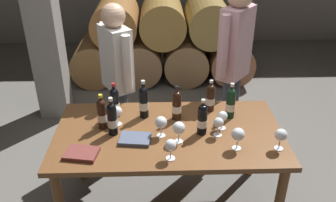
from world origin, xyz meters
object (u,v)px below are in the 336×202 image
at_px(wine_bottle_2, 112,119).
at_px(wine_glass_4, 281,135).
at_px(wine_bottle_1, 115,102).
at_px(wine_bottle_3, 231,103).
at_px(wine_glass_3, 223,117).
at_px(taster_seated_left, 117,72).
at_px(wine_bottle_7, 177,105).
at_px(wine_bottle_0, 210,97).
at_px(wine_bottle_6, 144,101).
at_px(wine_glass_6, 218,123).
at_px(leather_ledger, 81,153).
at_px(wine_glass_5, 117,112).
at_px(wine_glass_1, 179,128).
at_px(wine_glass_7, 238,135).
at_px(sommelier_presenting, 234,57).
at_px(dining_table, 169,141).
at_px(wine_bottle_4, 102,113).
at_px(tasting_notebook, 135,139).
at_px(wine_glass_0, 171,146).
at_px(wine_glass_2, 161,123).
at_px(wine_bottle_5, 202,119).

distance_m(wine_bottle_2, wine_glass_4, 1.19).
relative_size(wine_bottle_1, wine_bottle_3, 0.98).
distance_m(wine_glass_3, wine_glass_4, 0.44).
bearing_deg(wine_bottle_1, taster_seated_left, 92.44).
bearing_deg(wine_bottle_7, wine_glass_3, -24.94).
relative_size(wine_bottle_0, wine_glass_3, 1.85).
bearing_deg(wine_bottle_0, wine_bottle_1, -174.72).
xyz_separation_m(wine_bottle_6, wine_glass_6, (0.55, -0.28, -0.03)).
relative_size(wine_glass_4, leather_ledger, 0.72).
bearing_deg(wine_glass_5, wine_glass_1, -28.30).
bearing_deg(wine_glass_7, sommelier_presenting, 81.41).
distance_m(dining_table, wine_glass_5, 0.45).
bearing_deg(wine_bottle_7, wine_bottle_4, -168.91).
height_order(wine_glass_6, tasting_notebook, wine_glass_6).
height_order(wine_glass_1, leather_ledger, wine_glass_1).
relative_size(wine_bottle_6, wine_glass_4, 1.99).
xyz_separation_m(wine_glass_7, tasting_notebook, (-0.71, 0.12, -0.10)).
bearing_deg(wine_bottle_1, wine_glass_0, -53.26).
bearing_deg(wine_bottle_7, taster_seated_left, 133.34).
relative_size(wine_glass_2, wine_glass_5, 1.04).
bearing_deg(wine_bottle_0, taster_seated_left, 152.20).
height_order(wine_bottle_3, tasting_notebook, wine_bottle_3).
relative_size(wine_bottle_3, wine_bottle_5, 1.04).
bearing_deg(taster_seated_left, wine_bottle_2, -87.95).
relative_size(wine_bottle_5, wine_glass_2, 1.76).
height_order(wine_glass_5, leather_ledger, wine_glass_5).
xyz_separation_m(wine_bottle_7, wine_glass_1, (-0.00, -0.32, -0.01)).
height_order(dining_table, wine_glass_7, wine_glass_7).
height_order(wine_glass_4, taster_seated_left, taster_seated_left).
xyz_separation_m(wine_bottle_4, sommelier_presenting, (1.11, 0.68, 0.16)).
height_order(wine_bottle_2, wine_glass_6, wine_bottle_2).
xyz_separation_m(wine_bottle_6, leather_ledger, (-0.41, -0.49, -0.12)).
relative_size(dining_table, wine_bottle_5, 5.97).
height_order(wine_glass_2, wine_glass_4, wine_glass_2).
xyz_separation_m(dining_table, tasting_notebook, (-0.25, -0.11, 0.11)).
bearing_deg(dining_table, taster_seated_left, 121.33).
height_order(wine_bottle_2, taster_seated_left, taster_seated_left).
height_order(wine_bottle_6, wine_glass_1, wine_bottle_6).
height_order(wine_bottle_5, wine_bottle_7, same).
xyz_separation_m(wine_glass_3, leather_ledger, (-1.00, -0.30, -0.09)).
height_order(wine_glass_2, wine_glass_5, wine_glass_2).
bearing_deg(wine_glass_7, dining_table, 154.05).
bearing_deg(wine_glass_0, wine_glass_5, 131.77).
xyz_separation_m(wine_glass_5, wine_glass_7, (0.86, -0.34, 0.01)).
height_order(wine_bottle_2, wine_glass_2, wine_bottle_2).
distance_m(wine_bottle_1, wine_bottle_6, 0.23).
bearing_deg(wine_bottle_2, wine_bottle_4, 134.06).
distance_m(wine_bottle_6, wine_glass_7, 0.79).
height_order(wine_bottle_7, wine_glass_1, wine_bottle_7).
bearing_deg(wine_bottle_4, wine_bottle_0, 15.42).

